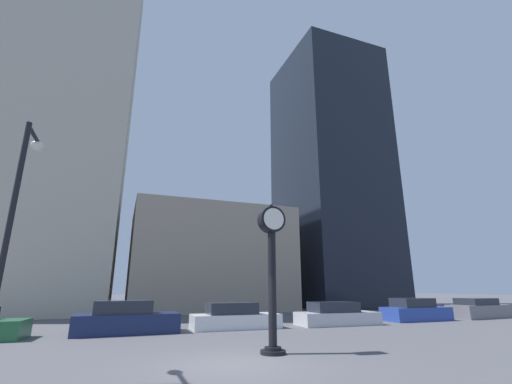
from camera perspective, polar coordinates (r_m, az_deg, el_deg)
The scene contains 11 objects.
ground_plane at distance 10.87m, azimuth -3.75°, elevation -26.74°, with size 200.00×200.00×0.00m, color #515156.
building_tall_tower at distance 38.55m, azimuth -31.13°, elevation 11.49°, with size 14.19×12.00×36.38m.
building_storefront_row at distance 35.15m, azimuth -8.17°, elevation -11.17°, with size 14.59×12.00×9.42m.
building_glass_modern at distance 43.27m, azimuth 12.24°, elevation 2.81°, with size 10.63×12.00×30.98m.
street_clock at distance 12.22m, azimuth 2.66°, elevation -11.52°, with size 0.94×0.84×5.04m.
car_navy at distance 18.38m, azimuth -20.78°, elevation -19.24°, with size 4.73×2.00×1.50m.
car_white at distance 19.39m, azimuth -3.62°, elevation -20.16°, with size 4.69×2.00×1.32m.
car_silver at distance 21.63m, azimuth 13.23°, elevation -19.36°, with size 4.87×2.15×1.28m.
car_blue at distance 25.90m, azimuth 25.01°, elevation -17.54°, with size 4.46×1.92×1.42m.
car_grey at distance 30.27m, azimuth 33.15°, elevation -16.06°, with size 4.88×2.15×1.35m.
street_lamp_left at distance 10.90m, azimuth -34.85°, elevation -1.50°, with size 0.36×1.57×6.37m.
Camera 1 is at (-3.22, -10.16, 2.11)m, focal length 24.00 mm.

